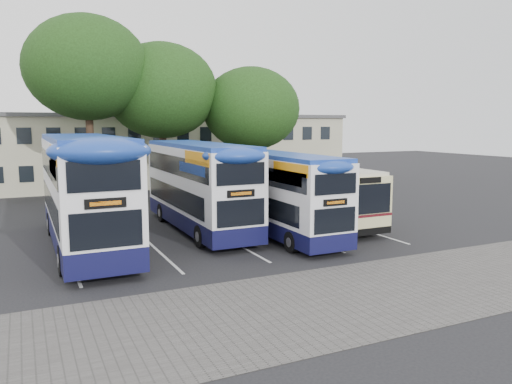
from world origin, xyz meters
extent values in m
plane|color=black|center=(0.00, 0.00, 0.00)|extent=(120.00, 120.00, 0.00)
cube|color=#595654|center=(-2.00, -5.00, 0.01)|extent=(40.00, 6.00, 0.01)
cube|color=silver|center=(-10.75, 5.00, 0.01)|extent=(0.12, 11.00, 0.01)
cube|color=silver|center=(-7.25, 5.00, 0.01)|extent=(0.12, 11.00, 0.01)
cube|color=silver|center=(-3.75, 5.00, 0.01)|extent=(0.12, 11.00, 0.01)
cube|color=silver|center=(-0.25, 5.00, 0.01)|extent=(0.12, 11.00, 0.01)
cube|color=silver|center=(3.25, 5.00, 0.01)|extent=(0.12, 11.00, 0.01)
cube|color=#AEAA8C|center=(0.00, 27.00, 3.00)|extent=(32.00, 8.00, 6.00)
cube|color=#4C4C4F|center=(0.00, 27.00, 6.05)|extent=(32.40, 8.40, 0.30)
cube|color=black|center=(0.00, 22.98, 1.70)|extent=(30.00, 0.06, 1.20)
cube|color=black|center=(0.00, 22.98, 4.50)|extent=(30.00, 0.06, 1.20)
cylinder|color=gray|center=(6.00, 20.00, 4.50)|extent=(0.14, 0.14, 9.00)
cube|color=gray|center=(6.00, 20.00, 9.00)|extent=(0.12, 0.80, 0.12)
cube|color=gray|center=(6.00, 19.60, 8.95)|extent=(0.25, 0.50, 0.12)
cylinder|color=black|center=(-8.06, 17.50, 3.30)|extent=(0.50, 0.50, 6.61)
ellipsoid|color=black|center=(-8.06, 17.50, 8.99)|extent=(8.01, 8.01, 6.81)
cylinder|color=black|center=(-2.98, 18.16, 2.83)|extent=(0.50, 0.50, 5.67)
ellipsoid|color=black|center=(-2.98, 18.16, 7.71)|extent=(7.93, 7.93, 6.74)
cylinder|color=black|center=(3.37, 16.76, 2.39)|extent=(0.50, 0.50, 4.77)
ellipsoid|color=black|center=(3.37, 16.76, 6.49)|extent=(7.20, 7.20, 6.12)
cube|color=#10103B|center=(-9.90, 5.04, 0.77)|extent=(2.76, 11.59, 0.88)
cube|color=white|center=(-9.90, 5.04, 2.93)|extent=(2.76, 11.59, 3.42)
cube|color=#1A3D9E|center=(-9.90, 5.04, 4.69)|extent=(2.71, 11.36, 0.33)
cube|color=black|center=(-9.90, 5.37, 1.99)|extent=(2.80, 10.27, 1.10)
cube|color=black|center=(-9.90, 5.04, 3.70)|extent=(2.80, 10.93, 0.99)
cube|color=#FFA115|center=(-8.51, 1.23, 4.31)|extent=(0.02, 3.53, 0.61)
cube|color=black|center=(-9.90, -0.79, 2.82)|extent=(1.33, 0.06, 0.33)
cylinder|color=black|center=(-11.15, 8.41, 0.55)|extent=(0.33, 1.10, 1.10)
cylinder|color=black|center=(-8.66, 8.41, 0.55)|extent=(0.33, 1.10, 1.10)
cylinder|color=black|center=(-11.15, 1.23, 0.55)|extent=(0.33, 1.10, 1.10)
cylinder|color=black|center=(-8.66, 1.23, 0.55)|extent=(0.33, 1.10, 1.10)
cube|color=#10103B|center=(-4.28, 6.42, 0.70)|extent=(2.51, 10.54, 0.80)
cube|color=white|center=(-4.28, 6.42, 2.66)|extent=(2.51, 10.54, 3.11)
cube|color=#1A3D9E|center=(-4.28, 6.42, 4.26)|extent=(2.46, 10.32, 0.30)
cube|color=black|center=(-4.28, 6.72, 1.81)|extent=(2.55, 9.33, 1.00)
cube|color=black|center=(-4.28, 6.42, 3.36)|extent=(2.55, 9.93, 0.90)
cube|color=#FFA115|center=(-3.02, 2.96, 3.91)|extent=(0.02, 3.21, 0.55)
cube|color=black|center=(-4.28, 1.12, 2.56)|extent=(1.20, 0.06, 0.30)
cylinder|color=black|center=(-5.42, 9.48, 0.50)|extent=(0.30, 1.00, 1.00)
cylinder|color=black|center=(-3.15, 9.48, 0.50)|extent=(0.30, 1.00, 1.00)
cylinder|color=black|center=(-5.42, 2.96, 0.50)|extent=(0.30, 1.00, 1.00)
cylinder|color=black|center=(-3.15, 2.96, 0.50)|extent=(0.30, 1.00, 1.00)
cube|color=#10103B|center=(-1.22, 3.66, 0.63)|extent=(2.26, 9.50, 0.72)
cube|color=white|center=(-1.22, 3.66, 2.40)|extent=(2.26, 9.50, 2.81)
cube|color=#1A3D9E|center=(-1.22, 3.66, 3.85)|extent=(2.22, 9.31, 0.27)
cube|color=black|center=(-1.22, 3.93, 1.63)|extent=(2.30, 8.42, 0.91)
cube|color=black|center=(-1.22, 3.66, 3.03)|extent=(2.30, 8.96, 0.81)
cube|color=#FFA115|center=(-0.07, 0.53, 3.53)|extent=(0.02, 2.90, 0.50)
cube|color=black|center=(-1.22, -1.12, 2.31)|extent=(1.09, 0.06, 0.27)
cylinder|color=black|center=(-2.24, 6.42, 0.45)|extent=(0.27, 0.91, 0.91)
cylinder|color=black|center=(-0.19, 6.42, 0.45)|extent=(0.27, 0.91, 0.91)
cylinder|color=black|center=(-2.24, 0.53, 0.45)|extent=(0.27, 0.91, 0.91)
cylinder|color=black|center=(-0.19, 0.53, 0.45)|extent=(0.27, 0.91, 0.91)
cube|color=#B50C24|center=(-0.06, 4.79, 3.03)|extent=(0.02, 3.62, 0.77)
cube|color=beige|center=(1.91, 5.96, 1.65)|extent=(2.61, 10.46, 2.67)
cube|color=beige|center=(1.91, 5.96, 3.03)|extent=(2.51, 10.04, 0.21)
cube|color=black|center=(1.91, 6.48, 2.09)|extent=(2.65, 8.37, 0.94)
cube|color=#501016|center=(1.91, 5.96, 1.20)|extent=(2.64, 10.48, 0.13)
cube|color=black|center=(1.91, 0.71, 1.99)|extent=(2.30, 0.06, 1.36)
cylinder|color=black|center=(0.73, 2.40, 0.52)|extent=(0.31, 1.05, 1.05)
cylinder|color=black|center=(3.09, 2.40, 0.52)|extent=(0.31, 1.05, 1.05)
cylinder|color=black|center=(0.73, 9.10, 0.52)|extent=(0.31, 1.05, 1.05)
cylinder|color=black|center=(3.09, 9.10, 0.52)|extent=(0.31, 1.05, 1.05)
camera|label=1|loc=(-12.30, -17.28, 5.37)|focal=35.00mm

